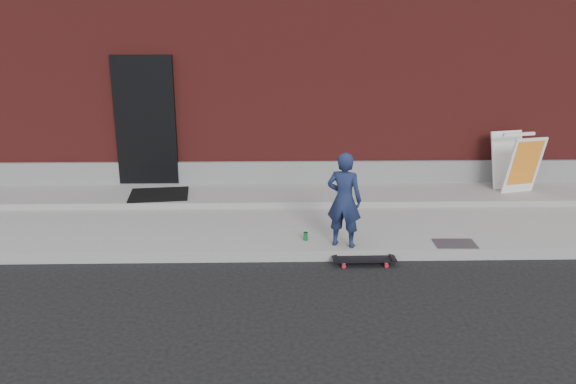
{
  "coord_description": "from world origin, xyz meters",
  "views": [
    {
      "loc": [
        -0.32,
        -6.85,
        3.02
      ],
      "look_at": [
        -0.15,
        0.8,
        0.73
      ],
      "focal_mm": 35.0,
      "sensor_mm": 36.0,
      "label": 1
    }
  ],
  "objects_px": {
    "pizza_sign": "(517,162)",
    "child": "(344,200)",
    "skateboard": "(364,260)",
    "soda_can": "(306,236)"
  },
  "relations": [
    {
      "from": "pizza_sign",
      "to": "soda_can",
      "type": "bearing_deg",
      "value": -151.7
    },
    {
      "from": "pizza_sign",
      "to": "soda_can",
      "type": "relative_size",
      "value": 8.71
    },
    {
      "from": "skateboard",
      "to": "pizza_sign",
      "type": "relative_size",
      "value": 0.79
    },
    {
      "from": "child",
      "to": "skateboard",
      "type": "xyz_separation_m",
      "value": [
        0.25,
        -0.32,
        -0.72
      ]
    },
    {
      "from": "pizza_sign",
      "to": "child",
      "type": "bearing_deg",
      "value": -145.68
    },
    {
      "from": "skateboard",
      "to": "pizza_sign",
      "type": "xyz_separation_m",
      "value": [
        2.97,
        2.52,
        0.68
      ]
    },
    {
      "from": "pizza_sign",
      "to": "soda_can",
      "type": "xyz_separation_m",
      "value": [
        -3.71,
        -2.0,
        -0.55
      ]
    },
    {
      "from": "child",
      "to": "pizza_sign",
      "type": "xyz_separation_m",
      "value": [
        3.22,
        2.2,
        -0.04
      ]
    },
    {
      "from": "skateboard",
      "to": "pizza_sign",
      "type": "height_order",
      "value": "pizza_sign"
    },
    {
      "from": "skateboard",
      "to": "soda_can",
      "type": "height_order",
      "value": "soda_can"
    }
  ]
}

